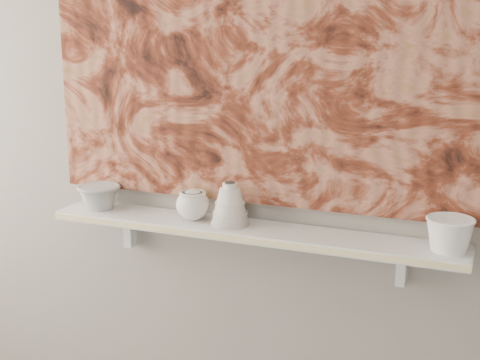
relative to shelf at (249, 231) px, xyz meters
The scene contains 11 objects.
wall_back 0.45m from the shelf, 90.00° to the left, with size 3.60×3.60×0.00m, color gray.
shelf is the anchor object (origin of this frame).
shelf_stripe 0.09m from the shelf, 90.00° to the right, with size 1.40×0.01×0.02m, color beige.
bracket_left 0.50m from the shelf, behind, with size 0.03×0.06×0.12m, color silver.
bracket_right 0.50m from the shelf, ahead, with size 0.03×0.06×0.12m, color silver.
painting 0.63m from the shelf, 90.00° to the left, with size 1.50×0.03×1.10m, color maroon.
house_motif 0.55m from the shelf, ahead, with size 0.09×0.00×0.08m, color black.
bowl_grey 0.58m from the shelf, behind, with size 0.15×0.15×0.09m, color gray, non-canonical shape.
cup_cream 0.21m from the shelf, behind, with size 0.11×0.11×0.10m, color silver, non-canonical shape.
bell_vessel 0.11m from the shelf, behind, with size 0.13×0.13×0.14m, color silver, non-canonical shape.
bowl_white 0.63m from the shelf, ahead, with size 0.14×0.14×0.10m, color white, non-canonical shape.
Camera 1 is at (0.75, -0.45, 1.60)m, focal length 50.00 mm.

